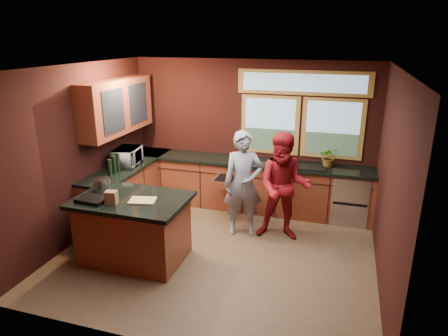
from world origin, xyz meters
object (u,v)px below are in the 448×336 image
at_px(cutting_board, 142,201).
at_px(stock_pot, 102,184).
at_px(island, 134,228).
at_px(person_grey, 243,184).
at_px(person_red, 284,187).

relative_size(cutting_board, stock_pot, 1.46).
bearing_deg(island, cutting_board, -14.04).
xyz_separation_m(island, person_grey, (1.29, 1.24, 0.37)).
height_order(person_grey, person_red, person_red).
height_order(island, person_grey, person_grey).
bearing_deg(person_grey, stock_pot, -167.43).
distance_m(island, person_red, 2.34).
height_order(cutting_board, stock_pot, stock_pot).
bearing_deg(cutting_board, person_grey, 49.87).
bearing_deg(island, person_grey, 43.91).
bearing_deg(person_grey, island, -154.17).
height_order(island, stock_pot, stock_pot).
distance_m(island, stock_pot, 0.80).
distance_m(person_grey, stock_pot, 2.14).
relative_size(person_red, stock_pot, 7.20).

